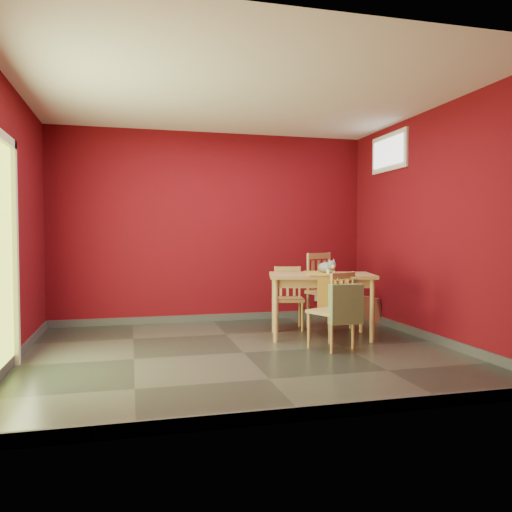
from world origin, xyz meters
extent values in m
plane|color=#2D342D|center=(0.00, 0.00, 0.00)|extent=(4.50, 4.50, 0.00)
plane|color=#5E0912|center=(0.00, 2.00, 1.35)|extent=(4.50, 0.00, 4.50)
plane|color=#5E0912|center=(0.00, -2.00, 1.35)|extent=(4.50, 0.00, 4.50)
plane|color=#5E0912|center=(-2.25, 0.00, 1.35)|extent=(0.00, 4.00, 4.00)
plane|color=#5E0912|center=(2.25, 0.00, 1.35)|extent=(0.00, 4.00, 4.00)
plane|color=white|center=(0.00, 0.00, 2.70)|extent=(4.50, 4.50, 0.00)
cube|color=#3F4244|center=(0.00, 1.99, 0.05)|extent=(4.50, 0.02, 0.10)
cube|color=#3F4244|center=(0.00, -1.99, 0.05)|extent=(4.50, 0.02, 0.10)
cube|color=#3F4244|center=(-2.24, 0.00, 0.05)|extent=(0.03, 4.00, 0.10)
cube|color=#3F4244|center=(2.24, 0.00, 0.05)|extent=(0.03, 4.00, 0.10)
cube|color=#B7D838|center=(-2.24, -0.40, 1.02)|extent=(0.02, 0.85, 2.05)
cube|color=white|center=(-2.21, 0.06, 1.06)|extent=(0.06, 0.08, 2.13)
cube|color=white|center=(-2.21, -0.40, 2.09)|extent=(0.06, 1.01, 0.08)
cube|color=white|center=(2.23, 1.00, 2.35)|extent=(0.03, 0.90, 0.50)
cube|color=white|center=(2.21, 1.00, 2.35)|extent=(0.02, 0.76, 0.36)
cube|color=silver|center=(1.60, 1.99, 0.30)|extent=(0.08, 0.02, 0.12)
cube|color=tan|center=(1.09, 0.56, 0.75)|extent=(1.38, 1.01, 0.04)
cube|color=tan|center=(1.09, 0.56, 0.68)|extent=(1.23, 0.85, 0.10)
cylinder|color=tan|center=(0.48, 0.41, 0.37)|extent=(0.06, 0.06, 0.73)
cylinder|color=tan|center=(0.62, 0.99, 0.37)|extent=(0.06, 0.06, 0.73)
cylinder|color=tan|center=(1.55, 0.13, 0.37)|extent=(0.06, 0.06, 0.73)
cylinder|color=tan|center=(1.70, 0.71, 0.37)|extent=(0.06, 0.06, 0.73)
cube|color=#AF852D|center=(1.09, 0.56, 0.78)|extent=(0.53, 0.80, 0.01)
cube|color=#AF852D|center=(1.09, 0.19, 0.59)|extent=(0.35, 0.10, 0.37)
cube|color=tan|center=(0.87, 1.15, 0.39)|extent=(0.46, 0.46, 0.04)
cylinder|color=tan|center=(0.67, 1.02, 0.19)|extent=(0.03, 0.03, 0.37)
cylinder|color=tan|center=(0.75, 1.34, 0.19)|extent=(0.03, 0.03, 0.37)
cylinder|color=tan|center=(0.99, 0.95, 0.19)|extent=(0.03, 0.03, 0.37)
cylinder|color=tan|center=(1.07, 1.27, 0.19)|extent=(0.03, 0.03, 0.37)
cylinder|color=tan|center=(0.75, 1.34, 0.62)|extent=(0.03, 0.03, 0.41)
cylinder|color=tan|center=(1.07, 1.27, 0.62)|extent=(0.03, 0.03, 0.41)
cube|color=tan|center=(0.91, 1.31, 0.78)|extent=(0.34, 0.11, 0.06)
cube|color=tan|center=(0.82, 1.33, 0.58)|extent=(0.04, 0.02, 0.32)
cube|color=tan|center=(0.91, 1.31, 0.58)|extent=(0.04, 0.02, 0.32)
cube|color=tan|center=(0.99, 1.29, 0.58)|extent=(0.04, 0.02, 0.32)
cube|color=tan|center=(1.42, 1.10, 0.48)|extent=(0.62, 0.62, 0.04)
cylinder|color=tan|center=(1.32, 0.83, 0.23)|extent=(0.04, 0.04, 0.46)
cylinder|color=tan|center=(1.16, 1.20, 0.23)|extent=(0.04, 0.04, 0.46)
cylinder|color=tan|center=(1.69, 1.00, 0.23)|extent=(0.04, 0.04, 0.46)
cylinder|color=tan|center=(1.53, 1.36, 0.23)|extent=(0.04, 0.04, 0.46)
cylinder|color=tan|center=(1.16, 1.20, 0.75)|extent=(0.04, 0.04, 0.50)
cylinder|color=tan|center=(1.53, 1.36, 0.75)|extent=(0.04, 0.04, 0.50)
cube|color=tan|center=(1.34, 1.28, 0.95)|extent=(0.40, 0.21, 0.08)
cube|color=tan|center=(1.24, 1.24, 0.71)|extent=(0.04, 0.04, 0.39)
cube|color=tan|center=(1.34, 1.28, 0.71)|extent=(0.04, 0.04, 0.39)
cube|color=tan|center=(1.45, 1.33, 0.71)|extent=(0.04, 0.04, 0.39)
cube|color=tan|center=(0.97, -0.04, 0.40)|extent=(0.52, 0.52, 0.04)
cylinder|color=tan|center=(1.05, 0.18, 0.19)|extent=(0.03, 0.03, 0.39)
cylinder|color=tan|center=(1.20, -0.12, 0.19)|extent=(0.03, 0.03, 0.39)
cylinder|color=tan|center=(0.75, 0.04, 0.19)|extent=(0.03, 0.03, 0.39)
cylinder|color=tan|center=(0.89, -0.26, 0.19)|extent=(0.03, 0.03, 0.39)
cylinder|color=tan|center=(1.20, -0.12, 0.63)|extent=(0.03, 0.03, 0.42)
cylinder|color=tan|center=(0.89, -0.26, 0.63)|extent=(0.03, 0.03, 0.42)
cube|color=tan|center=(1.04, -0.19, 0.81)|extent=(0.34, 0.18, 0.07)
cube|color=tan|center=(1.13, -0.15, 0.60)|extent=(0.04, 0.03, 0.33)
cube|color=tan|center=(1.04, -0.19, 0.60)|extent=(0.04, 0.03, 0.33)
cube|color=tan|center=(0.96, -0.23, 0.60)|extent=(0.04, 0.03, 0.33)
cube|color=#688454|center=(1.04, -0.27, 0.52)|extent=(0.35, 0.11, 0.42)
cylinder|color=#688454|center=(0.94, -0.21, 0.79)|extent=(0.02, 0.18, 0.02)
cylinder|color=#688454|center=(1.14, -0.21, 0.79)|extent=(0.02, 0.18, 0.02)
cube|color=brown|center=(2.19, 1.36, 0.18)|extent=(0.18, 0.38, 0.36)
cube|color=black|center=(2.19, 1.36, 0.18)|extent=(0.12, 0.26, 0.25)
camera|label=1|loc=(-1.15, -5.08, 1.24)|focal=35.00mm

